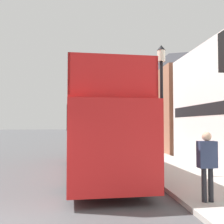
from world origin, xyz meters
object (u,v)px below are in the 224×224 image
(parked_car_ahead_of_bus, at_px, (103,143))
(lamp_post_second, at_px, (127,107))
(pedestrian_nearest, at_px, (207,160))
(tour_bus, at_px, (97,131))
(lamp_post_third, at_px, (114,111))
(lamp_post_nearest, at_px, (161,86))

(parked_car_ahead_of_bus, relative_size, lamp_post_second, 0.91)
(parked_car_ahead_of_bus, distance_m, pedestrian_nearest, 12.89)
(tour_bus, relative_size, pedestrian_nearest, 5.52)
(pedestrian_nearest, bearing_deg, lamp_post_third, 89.77)
(lamp_post_nearest, xyz_separation_m, lamp_post_second, (0.13, 8.83, -0.32))
(tour_bus, distance_m, lamp_post_nearest, 3.44)
(parked_car_ahead_of_bus, height_order, pedestrian_nearest, pedestrian_nearest)
(pedestrian_nearest, distance_m, lamp_post_second, 12.64)
(lamp_post_third, bearing_deg, lamp_post_nearest, -90.53)
(parked_car_ahead_of_bus, height_order, lamp_post_second, lamp_post_second)
(pedestrian_nearest, xyz_separation_m, lamp_post_nearest, (-0.08, 3.63, 2.45))
(pedestrian_nearest, bearing_deg, lamp_post_second, 89.75)
(tour_bus, bearing_deg, lamp_post_second, 67.73)
(lamp_post_nearest, height_order, lamp_post_third, lamp_post_nearest)
(parked_car_ahead_of_bus, distance_m, lamp_post_nearest, 9.74)
(parked_car_ahead_of_bus, bearing_deg, pedestrian_nearest, -83.22)
(tour_bus, xyz_separation_m, lamp_post_third, (2.67, 16.20, 1.72))
(pedestrian_nearest, height_order, lamp_post_third, lamp_post_third)
(lamp_post_nearest, relative_size, lamp_post_third, 1.04)
(lamp_post_nearest, distance_m, lamp_post_third, 17.66)
(parked_car_ahead_of_bus, bearing_deg, lamp_post_second, -10.65)
(parked_car_ahead_of_bus, height_order, lamp_post_nearest, lamp_post_nearest)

